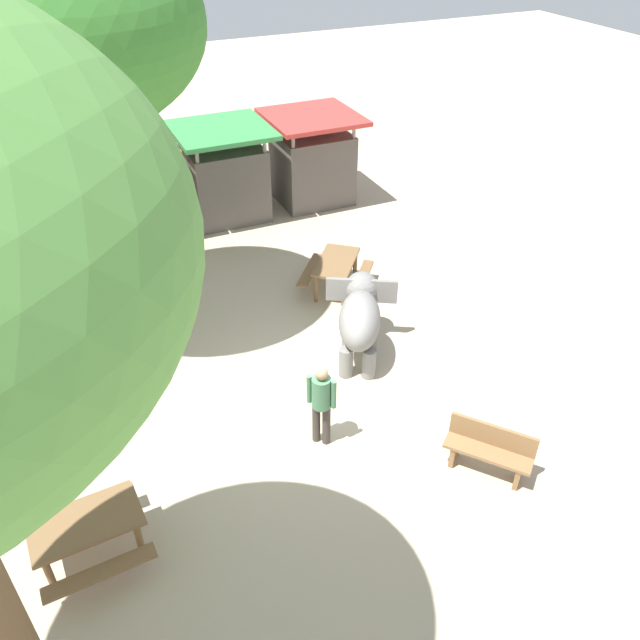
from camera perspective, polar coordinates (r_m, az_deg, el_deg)
ground_plane at (r=11.88m, az=0.28°, el=-7.42°), size 60.00×60.00×0.00m
elephant at (r=12.43m, az=3.59°, el=0.33°), size 1.81×2.07×1.48m
person_handler at (r=10.55m, az=0.12°, el=-7.14°), size 0.40×0.38×1.62m
shade_tree_main at (r=12.03m, az=-22.62°, el=22.46°), size 4.93×4.51×7.75m
wooden_bench at (r=10.78m, az=14.89°, el=-11.04°), size 1.20×1.34×0.88m
picnic_table_near at (r=9.84m, az=-20.01°, el=-17.26°), size 1.60×1.59×0.78m
picnic_table_far at (r=14.66m, az=1.45°, el=4.67°), size 2.09×2.10×0.78m
market_stall_orange at (r=17.64m, az=-16.65°, el=10.75°), size 2.50×2.50×2.52m
market_stall_green at (r=18.09m, az=-8.45°, el=12.47°), size 2.50×2.50×2.52m
market_stall_red at (r=18.89m, az=-0.69°, el=13.85°), size 2.50×2.50×2.52m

